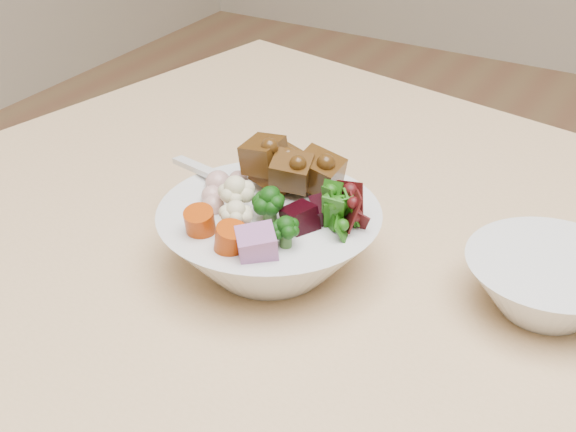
% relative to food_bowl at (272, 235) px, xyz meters
% --- Properties ---
extents(food_bowl, '(0.19, 0.19, 0.10)m').
position_rel_food_bowl_xyz_m(food_bowl, '(0.00, 0.00, 0.00)').
color(food_bowl, silver).
rests_on(food_bowl, dining_table).
extents(soup_spoon, '(0.09, 0.05, 0.02)m').
position_rel_food_bowl_xyz_m(soup_spoon, '(-0.07, 0.02, 0.02)').
color(soup_spoon, silver).
rests_on(soup_spoon, food_bowl).
extents(side_bowl, '(0.14, 0.14, 0.05)m').
position_rel_food_bowl_xyz_m(side_bowl, '(0.23, 0.06, -0.01)').
color(side_bowl, silver).
rests_on(side_bowl, dining_table).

